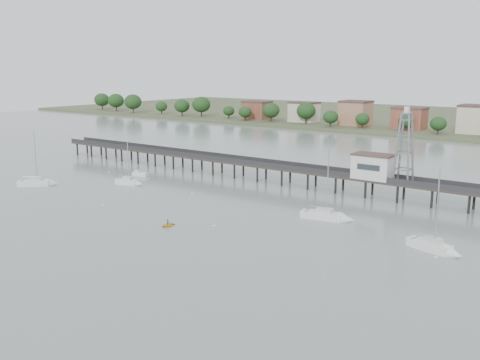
{
  "coord_description": "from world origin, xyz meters",
  "views": [
    {
      "loc": [
        68.41,
        -46.31,
        27.08
      ],
      "look_at": [
        3.2,
        42.0,
        4.0
      ],
      "focal_mm": 40.0,
      "sensor_mm": 36.0,
      "label": 1
    }
  ],
  "objects_px": {
    "sailboat_d": "(439,249)",
    "sailboat_c": "(332,217)",
    "sailboat_a": "(42,183)",
    "pier": "(274,167)",
    "yellow_dinghy": "(168,226)",
    "white_tender": "(140,174)",
    "sailboat_b": "(131,182)",
    "lattice_tower": "(405,148)"
  },
  "relations": [
    {
      "from": "sailboat_b",
      "to": "yellow_dinghy",
      "type": "bearing_deg",
      "value": -46.34
    },
    {
      "from": "sailboat_c",
      "to": "pier",
      "type": "bearing_deg",
      "value": 130.23
    },
    {
      "from": "sailboat_c",
      "to": "sailboat_a",
      "type": "distance_m",
      "value": 69.68
    },
    {
      "from": "sailboat_c",
      "to": "sailboat_a",
      "type": "bearing_deg",
      "value": -179.12
    },
    {
      "from": "pier",
      "to": "yellow_dinghy",
      "type": "relative_size",
      "value": 57.85
    },
    {
      "from": "sailboat_d",
      "to": "yellow_dinghy",
      "type": "height_order",
      "value": "sailboat_d"
    },
    {
      "from": "sailboat_b",
      "to": "white_tender",
      "type": "bearing_deg",
      "value": 111.63
    },
    {
      "from": "pier",
      "to": "white_tender",
      "type": "distance_m",
      "value": 34.7
    },
    {
      "from": "sailboat_d",
      "to": "yellow_dinghy",
      "type": "distance_m",
      "value": 44.56
    },
    {
      "from": "white_tender",
      "to": "pier",
      "type": "bearing_deg",
      "value": 9.83
    },
    {
      "from": "pier",
      "to": "sailboat_a",
      "type": "relative_size",
      "value": 10.9
    },
    {
      "from": "sailboat_d",
      "to": "sailboat_a",
      "type": "distance_m",
      "value": 89.44
    },
    {
      "from": "lattice_tower",
      "to": "sailboat_d",
      "type": "height_order",
      "value": "lattice_tower"
    },
    {
      "from": "sailboat_d",
      "to": "sailboat_c",
      "type": "bearing_deg",
      "value": 179.71
    },
    {
      "from": "sailboat_b",
      "to": "white_tender",
      "type": "xyz_separation_m",
      "value": [
        -6.39,
        8.85,
        -0.16
      ]
    },
    {
      "from": "sailboat_d",
      "to": "sailboat_c",
      "type": "distance_m",
      "value": 21.79
    },
    {
      "from": "sailboat_a",
      "to": "lattice_tower",
      "type": "bearing_deg",
      "value": -18.43
    },
    {
      "from": "sailboat_c",
      "to": "sailboat_b",
      "type": "bearing_deg",
      "value": 170.6
    },
    {
      "from": "lattice_tower",
      "to": "yellow_dinghy",
      "type": "bearing_deg",
      "value": -122.45
    },
    {
      "from": "sailboat_c",
      "to": "sailboat_a",
      "type": "height_order",
      "value": "sailboat_c"
    },
    {
      "from": "sailboat_a",
      "to": "white_tender",
      "type": "height_order",
      "value": "sailboat_a"
    },
    {
      "from": "sailboat_d",
      "to": "sailboat_a",
      "type": "relative_size",
      "value": 0.98
    },
    {
      "from": "sailboat_b",
      "to": "sailboat_a",
      "type": "bearing_deg",
      "value": -156.33
    },
    {
      "from": "pier",
      "to": "lattice_tower",
      "type": "bearing_deg",
      "value": 0.0
    },
    {
      "from": "yellow_dinghy",
      "to": "sailboat_c",
      "type": "bearing_deg",
      "value": 52.76
    },
    {
      "from": "sailboat_d",
      "to": "white_tender",
      "type": "xyz_separation_m",
      "value": [
        -78.97,
        13.85,
        -0.15
      ]
    },
    {
      "from": "white_tender",
      "to": "yellow_dinghy",
      "type": "relative_size",
      "value": 1.69
    },
    {
      "from": "yellow_dinghy",
      "to": "sailboat_b",
      "type": "bearing_deg",
      "value": 157.15
    },
    {
      "from": "sailboat_c",
      "to": "sailboat_b",
      "type": "distance_m",
      "value": 51.73
    },
    {
      "from": "sailboat_b",
      "to": "yellow_dinghy",
      "type": "height_order",
      "value": "sailboat_b"
    },
    {
      "from": "pier",
      "to": "sailboat_d",
      "type": "distance_m",
      "value": 54.88
    },
    {
      "from": "sailboat_a",
      "to": "yellow_dinghy",
      "type": "distance_m",
      "value": 47.21
    },
    {
      "from": "pier",
      "to": "sailboat_a",
      "type": "bearing_deg",
      "value": -139.66
    },
    {
      "from": "pier",
      "to": "yellow_dinghy",
      "type": "height_order",
      "value": "pier"
    },
    {
      "from": "lattice_tower",
      "to": "sailboat_a",
      "type": "height_order",
      "value": "lattice_tower"
    },
    {
      "from": "lattice_tower",
      "to": "yellow_dinghy",
      "type": "relative_size",
      "value": 5.98
    },
    {
      "from": "pier",
      "to": "sailboat_b",
      "type": "height_order",
      "value": "sailboat_b"
    },
    {
      "from": "pier",
      "to": "white_tender",
      "type": "height_order",
      "value": "pier"
    },
    {
      "from": "lattice_tower",
      "to": "sailboat_b",
      "type": "distance_m",
      "value": 62.02
    },
    {
      "from": "sailboat_d",
      "to": "white_tender",
      "type": "bearing_deg",
      "value": -173.46
    },
    {
      "from": "sailboat_b",
      "to": "lattice_tower",
      "type": "bearing_deg",
      "value": 7.55
    },
    {
      "from": "sailboat_d",
      "to": "sailboat_a",
      "type": "bearing_deg",
      "value": -158.48
    }
  ]
}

